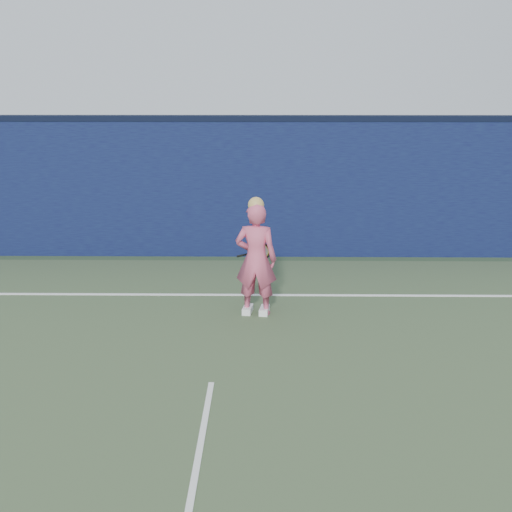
{
  "coord_description": "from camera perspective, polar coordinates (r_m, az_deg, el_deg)",
  "views": [
    {
      "loc": [
        0.57,
        -5.37,
        3.16
      ],
      "look_at": [
        0.46,
        3.21,
        0.85
      ],
      "focal_mm": 45.0,
      "sensor_mm": 36.0,
      "label": 1
    }
  ],
  "objects": [
    {
      "name": "backstop_wall",
      "position": [
        12.03,
        -1.99,
        5.95
      ],
      "size": [
        24.0,
        0.4,
        2.5
      ],
      "primitive_type": "cube",
      "color": "#0C0F38",
      "rests_on": "ground"
    },
    {
      "name": "player",
      "position": [
        8.89,
        0.0,
        -0.25
      ],
      "size": [
        0.63,
        0.46,
        1.67
      ],
      "rotation": [
        0.0,
        0.0,
        3.0
      ],
      "color": "#CE5071",
      "rests_on": "ground"
    },
    {
      "name": "court_lines",
      "position": [
        5.97,
        -5.05,
        -16.79
      ],
      "size": [
        11.0,
        12.04,
        0.01
      ],
      "color": "white",
      "rests_on": "court_surface"
    },
    {
      "name": "ground",
      "position": [
        6.25,
        -4.74,
        -15.3
      ],
      "size": [
        80.0,
        80.0,
        0.0
      ],
      "primitive_type": "plane",
      "color": "#2A3B24",
      "rests_on": "ground"
    },
    {
      "name": "racket",
      "position": [
        9.3,
        0.29,
        0.35
      ],
      "size": [
        0.5,
        0.16,
        0.28
      ],
      "rotation": [
        0.0,
        0.0,
        -0.35
      ],
      "color": "black",
      "rests_on": "ground"
    },
    {
      "name": "wall_cap",
      "position": [
        11.9,
        -2.05,
        12.14
      ],
      "size": [
        24.0,
        0.42,
        0.1
      ],
      "primitive_type": "cube",
      "color": "black",
      "rests_on": "backstop_wall"
    }
  ]
}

